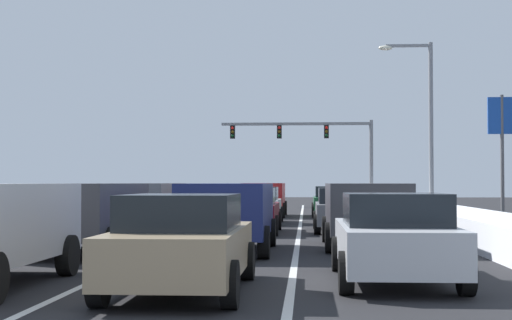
% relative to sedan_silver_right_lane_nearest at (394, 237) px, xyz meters
% --- Properties ---
extents(ground_plane, '(128.76, 128.76, 0.00)m').
position_rel_sedan_silver_right_lane_nearest_xyz_m(ground_plane, '(-3.43, 12.58, -0.76)').
color(ground_plane, black).
extents(lane_stripe_between_right_lane_and_center_lane, '(0.14, 54.47, 0.01)m').
position_rel_sedan_silver_right_lane_nearest_xyz_m(lane_stripe_between_right_lane_and_center_lane, '(-1.73, 17.53, -0.76)').
color(lane_stripe_between_right_lane_and_center_lane, silver).
rests_on(lane_stripe_between_right_lane_and_center_lane, ground).
extents(lane_stripe_between_center_lane_and_left_lane, '(0.14, 54.47, 0.01)m').
position_rel_sedan_silver_right_lane_nearest_xyz_m(lane_stripe_between_center_lane_and_left_lane, '(-5.13, 17.53, -0.76)').
color(lane_stripe_between_center_lane_and_left_lane, silver).
rests_on(lane_stripe_between_center_lane_and_left_lane, ground).
extents(snow_bank_right_shoulder, '(2.11, 54.47, 0.78)m').
position_rel_sedan_silver_right_lane_nearest_xyz_m(snow_bank_right_shoulder, '(3.57, 17.53, -0.37)').
color(snow_bank_right_shoulder, white).
rests_on(snow_bank_right_shoulder, ground).
extents(snow_bank_left_shoulder, '(2.08, 54.47, 0.84)m').
position_rel_sedan_silver_right_lane_nearest_xyz_m(snow_bank_left_shoulder, '(-10.43, 17.53, -0.34)').
color(snow_bank_left_shoulder, white).
rests_on(snow_bank_left_shoulder, ground).
extents(sedan_silver_right_lane_nearest, '(2.00, 4.50, 1.51)m').
position_rel_sedan_silver_right_lane_nearest_xyz_m(sedan_silver_right_lane_nearest, '(0.00, 0.00, 0.00)').
color(sedan_silver_right_lane_nearest, '#B7BABF').
rests_on(sedan_silver_right_lane_nearest, ground).
extents(suv_charcoal_right_lane_second, '(2.16, 4.90, 1.67)m').
position_rel_sedan_silver_right_lane_nearest_xyz_m(suv_charcoal_right_lane_second, '(0.04, 7.03, 0.25)').
color(suv_charcoal_right_lane_second, '#38383D').
rests_on(suv_charcoal_right_lane_second, ground).
extents(sedan_gray_right_lane_third, '(2.00, 4.50, 1.51)m').
position_rel_sedan_silver_right_lane_nearest_xyz_m(sedan_gray_right_lane_third, '(-0.24, 13.47, 0.00)').
color(sedan_gray_right_lane_third, slate).
rests_on(sedan_gray_right_lane_third, ground).
extents(sedan_black_right_lane_fourth, '(2.00, 4.50, 1.51)m').
position_rel_sedan_silver_right_lane_nearest_xyz_m(sedan_black_right_lane_fourth, '(0.15, 19.03, 0.00)').
color(sedan_black_right_lane_fourth, black).
rests_on(sedan_black_right_lane_fourth, ground).
extents(sedan_green_right_lane_fifth, '(2.00, 4.50, 1.51)m').
position_rel_sedan_silver_right_lane_nearest_xyz_m(sedan_green_right_lane_fifth, '(-0.22, 25.37, 0.00)').
color(sedan_green_right_lane_fifth, '#1E5633').
rests_on(sedan_green_right_lane_fifth, ground).
extents(sedan_tan_center_lane_nearest, '(2.00, 4.50, 1.51)m').
position_rel_sedan_silver_right_lane_nearest_xyz_m(sedan_tan_center_lane_nearest, '(-3.40, -1.44, 0.00)').
color(sedan_tan_center_lane_nearest, '#937F60').
rests_on(sedan_tan_center_lane_nearest, ground).
extents(suv_navy_center_lane_second, '(2.16, 4.90, 1.67)m').
position_rel_sedan_silver_right_lane_nearest_xyz_m(suv_navy_center_lane_second, '(-3.38, 5.51, 0.25)').
color(suv_navy_center_lane_second, navy).
rests_on(suv_navy_center_lane_second, ground).
extents(sedan_maroon_center_lane_third, '(2.00, 4.50, 1.51)m').
position_rel_sedan_silver_right_lane_nearest_xyz_m(sedan_maroon_center_lane_third, '(-3.38, 12.63, 0.00)').
color(sedan_maroon_center_lane_third, maroon).
rests_on(sedan_maroon_center_lane_third, ground).
extents(sedan_white_center_lane_fourth, '(2.00, 4.50, 1.51)m').
position_rel_sedan_silver_right_lane_nearest_xyz_m(sedan_white_center_lane_fourth, '(-3.50, 18.62, 0.00)').
color(sedan_white_center_lane_fourth, silver).
rests_on(sedan_white_center_lane_fourth, ground).
extents(suv_red_center_lane_fifth, '(2.16, 4.90, 1.67)m').
position_rel_sedan_silver_right_lane_nearest_xyz_m(suv_red_center_lane_fifth, '(-3.59, 25.28, 0.25)').
color(suv_red_center_lane_fifth, maroon).
rests_on(suv_red_center_lane_fifth, ground).
extents(suv_charcoal_left_lane_second, '(2.16, 4.90, 1.67)m').
position_rel_sedan_silver_right_lane_nearest_xyz_m(suv_charcoal_left_lane_second, '(-6.70, 4.82, 0.25)').
color(suv_charcoal_left_lane_second, '#38383D').
rests_on(suv_charcoal_left_lane_second, ground).
extents(suv_gray_left_lane_third, '(2.16, 4.90, 1.67)m').
position_rel_sedan_silver_right_lane_nearest_xyz_m(suv_gray_left_lane_third, '(-6.77, 11.85, 0.25)').
color(suv_gray_left_lane_third, slate).
rests_on(suv_gray_left_lane_third, ground).
extents(sedan_black_left_lane_fourth, '(2.00, 4.50, 1.51)m').
position_rel_sedan_silver_right_lane_nearest_xyz_m(sedan_black_left_lane_fourth, '(-6.83, 18.94, 0.00)').
color(sedan_black_left_lane_fourth, black).
rests_on(sedan_black_left_lane_fourth, ground).
extents(sedan_green_left_lane_fifth, '(2.00, 4.50, 1.51)m').
position_rel_sedan_silver_right_lane_nearest_xyz_m(sedan_green_left_lane_fifth, '(-6.70, 24.97, 0.00)').
color(sedan_green_left_lane_fifth, '#1E5633').
rests_on(sedan_green_left_lane_fifth, ground).
extents(traffic_light_gantry, '(10.94, 0.47, 6.20)m').
position_rel_sedan_silver_right_lane_nearest_xyz_m(traffic_light_gantry, '(-0.66, 42.28, 3.97)').
color(traffic_light_gantry, slate).
rests_on(traffic_light_gantry, ground).
extents(street_lamp_right_mid, '(2.66, 0.36, 8.61)m').
position_rel_sedan_silver_right_lane_nearest_xyz_m(street_lamp_right_mid, '(4.29, 24.96, 4.36)').
color(street_lamp_right_mid, gray).
rests_on(street_lamp_right_mid, ground).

